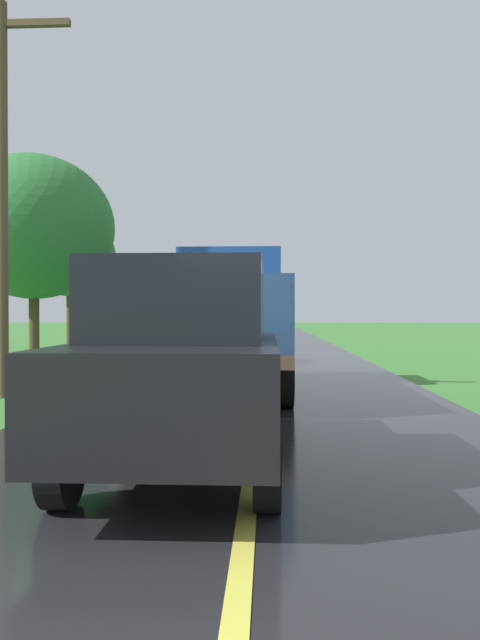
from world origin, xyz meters
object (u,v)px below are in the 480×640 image
banana_truck_near (227,317)px  roadside_tree_far_left (70,256)px  following_car (186,363)px  roadside_tree_near_left (34,227)px  utility_pole_roadside (2,181)px

banana_truck_near → roadside_tree_far_left: 14.70m
banana_truck_near → following_car: 6.06m
banana_truck_near → roadside_tree_near_left: bearing=141.8°
banana_truck_near → utility_pole_roadside: bearing=-166.1°
utility_pole_roadside → roadside_tree_far_left: (-3.31, 13.49, -0.05)m
utility_pole_roadside → roadside_tree_far_left: size_ratio=1.29×
utility_pole_roadside → roadside_tree_far_left: utility_pole_roadside is taller
roadside_tree_far_left → following_car: bearing=-68.3°
utility_pole_roadside → roadside_tree_far_left: 13.89m
roadside_tree_near_left → following_car: roadside_tree_near_left is taller
roadside_tree_near_left → roadside_tree_far_left: 8.26m
utility_pole_roadside → following_car: (4.06, -5.05, -2.89)m
banana_truck_near → roadside_tree_far_left: size_ratio=1.04×
following_car → roadside_tree_near_left: bearing=118.3°
utility_pole_roadside → banana_truck_near: bearing=13.9°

